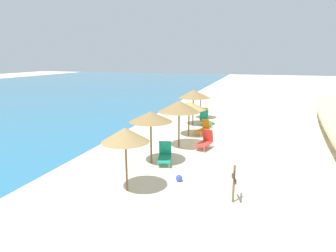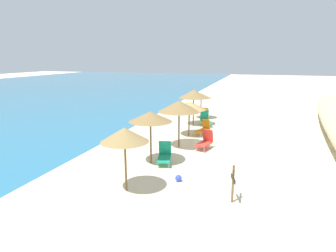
{
  "view_description": "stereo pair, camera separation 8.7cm",
  "coord_description": "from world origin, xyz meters",
  "px_view_note": "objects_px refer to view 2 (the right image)",
  "views": [
    {
      "loc": [
        -18.46,
        -3.7,
        5.48
      ],
      "look_at": [
        -1.78,
        1.52,
        1.34
      ],
      "focal_mm": 31.08,
      "sensor_mm": 36.0,
      "label": 1
    },
    {
      "loc": [
        -18.44,
        -3.79,
        5.48
      ],
      "look_at": [
        -1.78,
        1.52,
        1.34
      ],
      "focal_mm": 31.08,
      "sensor_mm": 36.0,
      "label": 2
    }
  ],
  "objects_px": {
    "beach_umbrella_1": "(150,117)",
    "beach_umbrella_3": "(189,106)",
    "lounge_chair_4": "(205,141)",
    "beach_umbrella_5": "(201,96)",
    "lounge_chair_3": "(164,155)",
    "lounge_chair_2": "(206,120)",
    "wooden_signpost": "(233,180)",
    "lounge_chair_0": "(205,114)",
    "beach_umbrella_0": "(125,135)",
    "beach_umbrella_2": "(179,106)",
    "beach_ball": "(178,178)",
    "beach_umbrella_4": "(194,94)",
    "lounge_chair_1": "(203,128)"
  },
  "relations": [
    {
      "from": "beach_umbrella_1",
      "to": "beach_umbrella_3",
      "type": "xyz_separation_m",
      "value": [
        6.06,
        -0.59,
        -0.34
      ]
    },
    {
      "from": "beach_umbrella_3",
      "to": "lounge_chair_4",
      "type": "height_order",
      "value": "beach_umbrella_3"
    },
    {
      "from": "beach_umbrella_5",
      "to": "lounge_chair_4",
      "type": "bearing_deg",
      "value": -166.95
    },
    {
      "from": "lounge_chair_3",
      "to": "lounge_chair_2",
      "type": "bearing_deg",
      "value": -106.46
    },
    {
      "from": "wooden_signpost",
      "to": "lounge_chair_0",
      "type": "bearing_deg",
      "value": 12.56
    },
    {
      "from": "lounge_chair_2",
      "to": "lounge_chair_3",
      "type": "height_order",
      "value": "lounge_chair_2"
    },
    {
      "from": "lounge_chair_0",
      "to": "lounge_chair_2",
      "type": "bearing_deg",
      "value": 91.34
    },
    {
      "from": "beach_umbrella_0",
      "to": "beach_umbrella_1",
      "type": "relative_size",
      "value": 0.98
    },
    {
      "from": "beach_umbrella_5",
      "to": "wooden_signpost",
      "type": "relative_size",
      "value": 1.55
    },
    {
      "from": "lounge_chair_2",
      "to": "lounge_chair_4",
      "type": "distance_m",
      "value": 6.36
    },
    {
      "from": "beach_umbrella_1",
      "to": "lounge_chair_2",
      "type": "bearing_deg",
      "value": -6.78
    },
    {
      "from": "beach_umbrella_0",
      "to": "lounge_chair_2",
      "type": "distance_m",
      "value": 13.19
    },
    {
      "from": "beach_umbrella_5",
      "to": "lounge_chair_0",
      "type": "relative_size",
      "value": 1.57
    },
    {
      "from": "lounge_chair_4",
      "to": "beach_umbrella_3",
      "type": "bearing_deg",
      "value": -44.43
    },
    {
      "from": "lounge_chair_3",
      "to": "wooden_signpost",
      "type": "xyz_separation_m",
      "value": [
        -3.3,
        -3.85,
        0.48
      ]
    },
    {
      "from": "beach_umbrella_3",
      "to": "wooden_signpost",
      "type": "relative_size",
      "value": 1.62
    },
    {
      "from": "beach_umbrella_2",
      "to": "beach_umbrella_5",
      "type": "bearing_deg",
      "value": 2.77
    },
    {
      "from": "beach_umbrella_3",
      "to": "beach_umbrella_5",
      "type": "relative_size",
      "value": 1.05
    },
    {
      "from": "lounge_chair_3",
      "to": "beach_ball",
      "type": "height_order",
      "value": "lounge_chair_3"
    },
    {
      "from": "lounge_chair_4",
      "to": "beach_umbrella_4",
      "type": "bearing_deg",
      "value": -56.86
    },
    {
      "from": "beach_umbrella_4",
      "to": "beach_umbrella_5",
      "type": "bearing_deg",
      "value": -1.02
    },
    {
      "from": "lounge_chair_1",
      "to": "lounge_chair_3",
      "type": "distance_m",
      "value": 6.59
    },
    {
      "from": "beach_umbrella_0",
      "to": "wooden_signpost",
      "type": "bearing_deg",
      "value": -85.6
    },
    {
      "from": "beach_umbrella_1",
      "to": "lounge_chair_3",
      "type": "distance_m",
      "value": 2.2
    },
    {
      "from": "wooden_signpost",
      "to": "beach_umbrella_4",
      "type": "bearing_deg",
      "value": 17.61
    },
    {
      "from": "lounge_chair_4",
      "to": "wooden_signpost",
      "type": "bearing_deg",
      "value": 123.23
    },
    {
      "from": "lounge_chair_3",
      "to": "lounge_chair_4",
      "type": "bearing_deg",
      "value": -130.67
    },
    {
      "from": "beach_umbrella_3",
      "to": "lounge_chair_0",
      "type": "distance_m",
      "value": 6.39
    },
    {
      "from": "beach_umbrella_2",
      "to": "beach_umbrella_3",
      "type": "distance_m",
      "value": 2.9
    },
    {
      "from": "beach_umbrella_2",
      "to": "wooden_signpost",
      "type": "relative_size",
      "value": 1.93
    },
    {
      "from": "beach_umbrella_3",
      "to": "lounge_chair_0",
      "type": "height_order",
      "value": "beach_umbrella_3"
    },
    {
      "from": "beach_umbrella_0",
      "to": "beach_ball",
      "type": "xyz_separation_m",
      "value": [
        1.58,
        -1.83,
        -2.28
      ]
    },
    {
      "from": "beach_umbrella_4",
      "to": "beach_umbrella_5",
      "type": "distance_m",
      "value": 2.92
    },
    {
      "from": "lounge_chair_0",
      "to": "lounge_chair_4",
      "type": "relative_size",
      "value": 1.01
    },
    {
      "from": "beach_umbrella_1",
      "to": "beach_ball",
      "type": "bearing_deg",
      "value": -131.79
    },
    {
      "from": "lounge_chair_0",
      "to": "lounge_chair_4",
      "type": "distance_m",
      "value": 9.0
    },
    {
      "from": "beach_umbrella_0",
      "to": "lounge_chair_0",
      "type": "distance_m",
      "value": 15.72
    },
    {
      "from": "lounge_chair_3",
      "to": "beach_umbrella_5",
      "type": "bearing_deg",
      "value": -101.3
    },
    {
      "from": "beach_umbrella_0",
      "to": "wooden_signpost",
      "type": "distance_m",
      "value": 4.6
    },
    {
      "from": "beach_umbrella_3",
      "to": "beach_umbrella_2",
      "type": "bearing_deg",
      "value": -178.99
    },
    {
      "from": "beach_umbrella_3",
      "to": "lounge_chair_2",
      "type": "relative_size",
      "value": 1.4
    },
    {
      "from": "beach_umbrella_0",
      "to": "beach_umbrella_2",
      "type": "xyz_separation_m",
      "value": [
        6.58,
        -0.45,
        0.15
      ]
    },
    {
      "from": "beach_umbrella_4",
      "to": "beach_ball",
      "type": "xyz_separation_m",
      "value": [
        -11.18,
        -1.87,
        -2.44
      ]
    },
    {
      "from": "beach_umbrella_3",
      "to": "beach_umbrella_5",
      "type": "height_order",
      "value": "beach_umbrella_3"
    },
    {
      "from": "lounge_chair_3",
      "to": "beach_ball",
      "type": "xyz_separation_m",
      "value": [
        -2.05,
        -1.35,
        -0.29
      ]
    },
    {
      "from": "beach_umbrella_4",
      "to": "wooden_signpost",
      "type": "relative_size",
      "value": 1.94
    },
    {
      "from": "beach_umbrella_2",
      "to": "beach_ball",
      "type": "bearing_deg",
      "value": -164.58
    },
    {
      "from": "beach_umbrella_3",
      "to": "wooden_signpost",
      "type": "distance_m",
      "value": 10.0
    },
    {
      "from": "beach_umbrella_3",
      "to": "wooden_signpost",
      "type": "xyz_separation_m",
      "value": [
        -9.11,
        -3.93,
        -1.26
      ]
    },
    {
      "from": "lounge_chair_0",
      "to": "wooden_signpost",
      "type": "xyz_separation_m",
      "value": [
        -15.25,
        -3.9,
        0.5
      ]
    }
  ]
}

